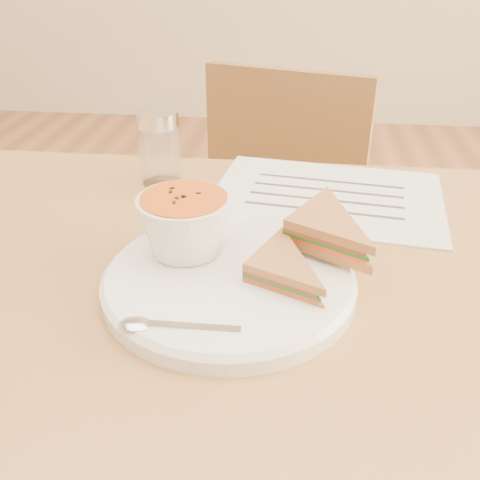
% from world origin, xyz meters
% --- Properties ---
extents(dining_table, '(1.00, 0.70, 0.75)m').
position_xyz_m(dining_table, '(0.00, 0.00, 0.38)').
color(dining_table, brown).
rests_on(dining_table, floor).
extents(chair_far, '(0.47, 0.47, 0.84)m').
position_xyz_m(chair_far, '(0.01, 0.48, 0.42)').
color(chair_far, brown).
rests_on(chair_far, floor).
extents(plate, '(0.33, 0.33, 0.02)m').
position_xyz_m(plate, '(0.02, -0.03, 0.76)').
color(plate, white).
rests_on(plate, dining_table).
extents(soup_bowl, '(0.13, 0.13, 0.07)m').
position_xyz_m(soup_bowl, '(-0.03, 0.01, 0.80)').
color(soup_bowl, white).
rests_on(soup_bowl, plate).
extents(sandwich_half_a, '(0.12, 0.12, 0.03)m').
position_xyz_m(sandwich_half_a, '(0.04, -0.05, 0.78)').
color(sandwich_half_a, '#BD7F42').
rests_on(sandwich_half_a, plate).
extents(sandwich_half_b, '(0.15, 0.15, 0.03)m').
position_xyz_m(sandwich_half_b, '(0.08, 0.02, 0.80)').
color(sandwich_half_b, '#BD7F42').
rests_on(sandwich_half_b, plate).
extents(spoon, '(0.17, 0.04, 0.01)m').
position_xyz_m(spoon, '(-0.01, -0.13, 0.77)').
color(spoon, silver).
rests_on(spoon, plate).
extents(paper_menu, '(0.36, 0.29, 0.00)m').
position_xyz_m(paper_menu, '(0.14, 0.22, 0.75)').
color(paper_menu, silver).
rests_on(paper_menu, dining_table).
extents(condiment_shaker, '(0.08, 0.08, 0.11)m').
position_xyz_m(condiment_shaker, '(-0.12, 0.24, 0.81)').
color(condiment_shaker, silver).
rests_on(condiment_shaker, dining_table).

